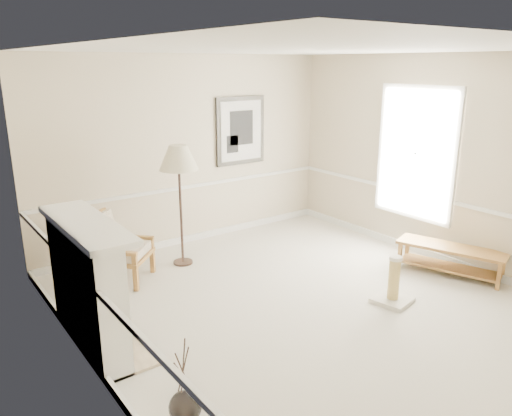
{
  "coord_description": "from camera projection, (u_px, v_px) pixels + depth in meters",
  "views": [
    {
      "loc": [
        -3.67,
        -4.01,
        2.76
      ],
      "look_at": [
        -0.22,
        0.7,
        1.06
      ],
      "focal_mm": 35.0,
      "sensor_mm": 36.0,
      "label": 1
    }
  ],
  "objects": [
    {
      "name": "scratching_post",
      "position": [
        393.0,
        288.0,
        5.94
      ],
      "size": [
        0.48,
        0.48,
        0.58
      ],
      "rotation": [
        0.0,
        0.0,
        0.2
      ],
      "color": "silver",
      "rests_on": "ground"
    },
    {
      "name": "bench",
      "position": [
        451.0,
        256.0,
        6.71
      ],
      "size": [
        0.85,
        1.45,
        0.4
      ],
      "rotation": [
        0.0,
        0.0,
        0.33
      ],
      "color": "#9E6833",
      "rests_on": "ground"
    },
    {
      "name": "floor_lamp",
      "position": [
        179.0,
        161.0,
        6.74
      ],
      "size": [
        0.59,
        0.59,
        1.7
      ],
      "rotation": [
        0.0,
        0.0,
        -0.1
      ],
      "color": "black",
      "rests_on": "ground"
    },
    {
      "name": "armchair",
      "position": [
        114.0,
        245.0,
        6.49
      ],
      "size": [
        0.98,
        0.98,
        0.89
      ],
      "rotation": [
        0.0,
        0.0,
        0.78
      ],
      "color": "#9E6833",
      "rests_on": "ground"
    },
    {
      "name": "floor_vase",
      "position": [
        185.0,
        408.0,
        3.93
      ],
      "size": [
        0.26,
        0.26,
        0.77
      ],
      "rotation": [
        0.0,
        0.0,
        0.14
      ],
      "color": "black",
      "rests_on": "ground"
    },
    {
      "name": "fireplace",
      "position": [
        88.0,
        287.0,
        4.91
      ],
      "size": [
        0.64,
        1.64,
        1.31
      ],
      "color": "white",
      "rests_on": "ground"
    },
    {
      "name": "ground",
      "position": [
        305.0,
        303.0,
        5.96
      ],
      "size": [
        5.5,
        5.5,
        0.0
      ],
      "primitive_type": "plane",
      "color": "silver",
      "rests_on": "ground"
    },
    {
      "name": "room",
      "position": [
        314.0,
        146.0,
        5.58
      ],
      "size": [
        5.04,
        5.54,
        2.92
      ],
      "color": "beige",
      "rests_on": "ground"
    }
  ]
}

